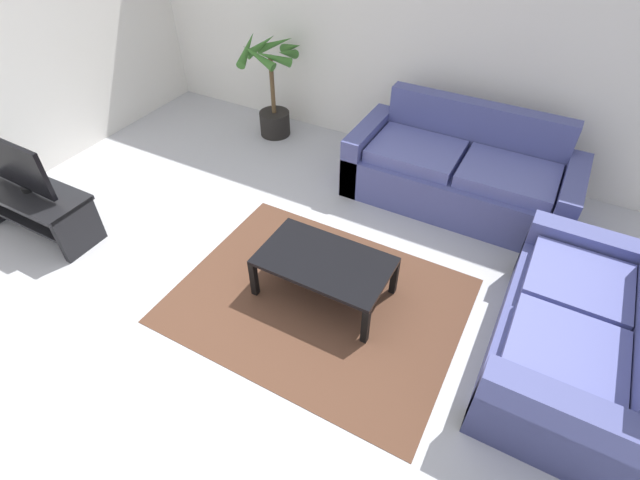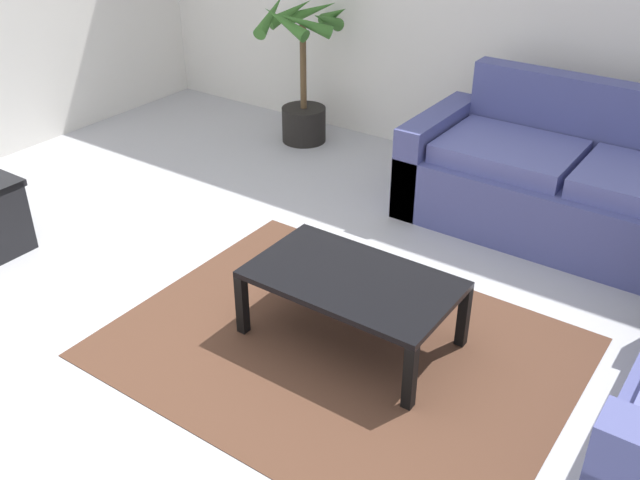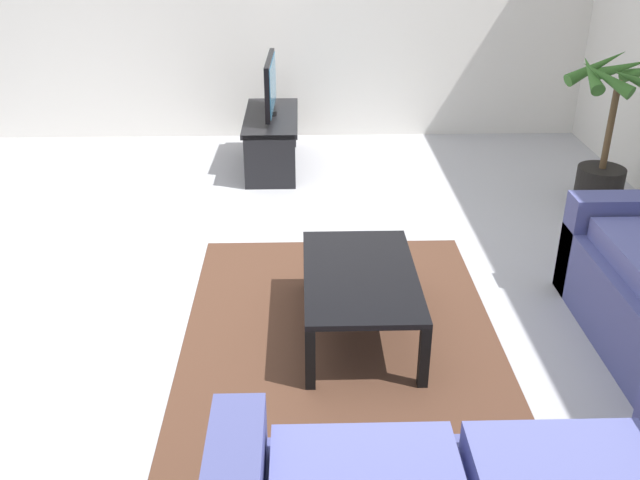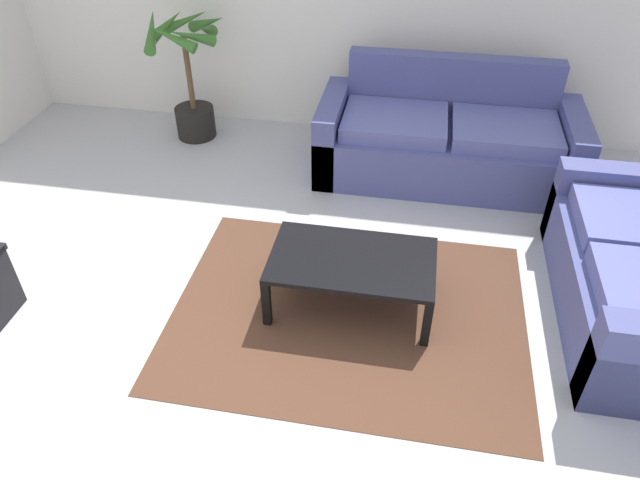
% 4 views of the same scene
% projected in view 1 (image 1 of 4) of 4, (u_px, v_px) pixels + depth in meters
% --- Properties ---
extents(ground_plane, '(6.60, 6.60, 0.00)m').
position_uv_depth(ground_plane, '(232.00, 317.00, 3.60)').
color(ground_plane, '#B2B2B7').
extents(wall_back, '(6.00, 0.06, 2.70)m').
position_uv_depth(wall_back, '(396.00, 22.00, 4.66)').
color(wall_back, silver).
rests_on(wall_back, ground).
extents(couch_main, '(2.10, 0.90, 0.90)m').
position_uv_depth(couch_main, '(459.00, 175.00, 4.51)').
color(couch_main, '#4C518C').
rests_on(couch_main, ground).
extents(couch_loveseat, '(0.90, 1.66, 0.90)m').
position_uv_depth(couch_loveseat, '(575.00, 337.00, 3.10)').
color(couch_loveseat, '#4C518C').
rests_on(couch_loveseat, ground).
extents(tv_stand, '(1.10, 0.45, 0.46)m').
position_uv_depth(tv_stand, '(36.00, 205.00, 4.16)').
color(tv_stand, black).
rests_on(tv_stand, ground).
extents(tv, '(0.79, 0.10, 0.49)m').
position_uv_depth(tv, '(16.00, 165.00, 3.89)').
color(tv, black).
rests_on(tv, tv_stand).
extents(coffee_table, '(1.01, 0.60, 0.37)m').
position_uv_depth(coffee_table, '(324.00, 264.00, 3.57)').
color(coffee_table, black).
rests_on(coffee_table, ground).
extents(area_rug, '(2.20, 1.70, 0.01)m').
position_uv_depth(area_rug, '(318.00, 300.00, 3.72)').
color(area_rug, '#513323').
rests_on(area_rug, ground).
extents(potted_palm, '(0.76, 0.73, 1.14)m').
position_uv_depth(potted_palm, '(273.00, 91.00, 5.35)').
color(potted_palm, black).
rests_on(potted_palm, ground).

